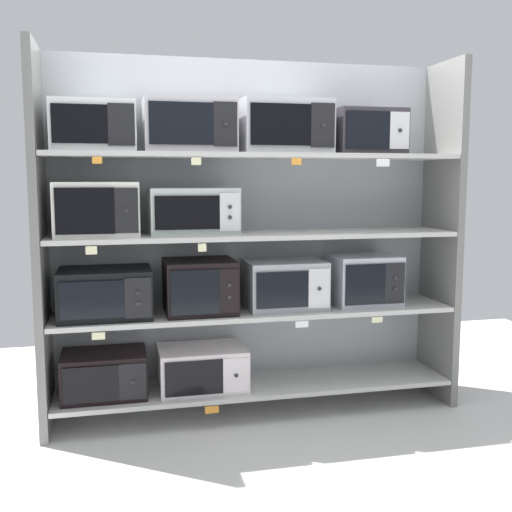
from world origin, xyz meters
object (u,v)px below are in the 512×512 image
(microwave_0, at_px, (104,374))
(microwave_6, at_px, (97,209))
(microwave_5, at_px, (364,280))
(microwave_8, at_px, (94,127))
(microwave_11, at_px, (365,132))
(microwave_10, at_px, (284,127))
(microwave_3, at_px, (200,286))
(microwave_2, at_px, (105,293))
(microwave_1, at_px, (202,368))
(microwave_4, at_px, (285,284))
(microwave_9, at_px, (189,126))
(microwave_7, at_px, (193,211))

(microwave_0, height_order, microwave_6, microwave_6)
(microwave_5, bearing_deg, microwave_8, 179.99)
(microwave_6, xyz_separation_m, microwave_11, (1.73, 0.00, 0.48))
(microwave_8, bearing_deg, microwave_10, -0.00)
(microwave_3, height_order, microwave_5, microwave_3)
(microwave_6, height_order, microwave_11, microwave_11)
(microwave_0, bearing_deg, microwave_8, 179.07)
(microwave_0, height_order, microwave_2, microwave_2)
(microwave_1, xyz_separation_m, microwave_5, (1.11, 0.00, 0.54))
(microwave_1, height_order, microwave_8, microwave_8)
(microwave_4, distance_m, microwave_9, 1.19)
(microwave_3, distance_m, microwave_11, 1.48)
(microwave_6, bearing_deg, microwave_3, 0.00)
(microwave_2, xyz_separation_m, microwave_10, (1.14, -0.00, 1.03))
(microwave_7, bearing_deg, microwave_2, -179.99)
(microwave_1, relative_size, microwave_5, 1.27)
(microwave_9, bearing_deg, microwave_2, 179.99)
(microwave_3, bearing_deg, microwave_5, 0.00)
(microwave_4, distance_m, microwave_7, 0.77)
(microwave_8, bearing_deg, microwave_7, 0.00)
(microwave_3, relative_size, microwave_5, 1.01)
(microwave_4, xyz_separation_m, microwave_10, (-0.01, -0.00, 1.02))
(microwave_5, distance_m, microwave_9, 1.55)
(microwave_1, relative_size, microwave_6, 1.13)
(microwave_0, xyz_separation_m, microwave_1, (0.62, -0.00, -0.00))
(microwave_7, bearing_deg, microwave_5, -0.02)
(microwave_2, height_order, microwave_10, microwave_10)
(microwave_9, xyz_separation_m, microwave_11, (1.16, -0.00, -0.02))
(microwave_0, distance_m, microwave_5, 1.81)
(microwave_0, relative_size, microwave_4, 1.01)
(microwave_9, bearing_deg, microwave_0, -179.99)
(microwave_1, bearing_deg, microwave_9, 179.85)
(microwave_1, distance_m, microwave_7, 1.02)
(microwave_9, bearing_deg, microwave_7, 0.50)
(microwave_11, bearing_deg, microwave_3, -180.00)
(microwave_5, relative_size, microwave_7, 0.81)
(microwave_4, relative_size, microwave_6, 1.04)
(microwave_3, xyz_separation_m, microwave_7, (-0.03, 0.00, 0.48))
(microwave_1, distance_m, microwave_11, 1.88)
(microwave_3, distance_m, microwave_10, 1.15)
(microwave_6, xyz_separation_m, microwave_9, (0.56, 0.00, 0.50))
(microwave_4, bearing_deg, microwave_6, -179.98)
(microwave_4, bearing_deg, microwave_5, -0.03)
(microwave_3, relative_size, microwave_11, 0.98)
(microwave_0, distance_m, microwave_1, 0.62)
(microwave_2, xyz_separation_m, microwave_8, (-0.04, 0.00, 1.01))
(microwave_4, relative_size, microwave_9, 0.93)
(microwave_2, height_order, microwave_4, microwave_4)
(microwave_2, bearing_deg, microwave_1, -0.02)
(microwave_2, relative_size, microwave_7, 1.02)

